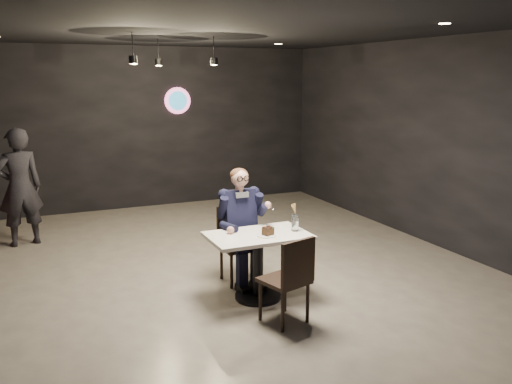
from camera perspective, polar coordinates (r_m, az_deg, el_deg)
name	(u,v)px	position (r m, az deg, el deg)	size (l,w,h in m)	color
floor	(220,289)	(6.49, -3.76, -10.13)	(9.00, 9.00, 0.00)	gray
wall_sign	(178,101)	(10.52, -8.26, 9.50)	(0.50, 0.06, 0.50)	pink
pendant_lights	(168,45)	(7.93, -9.21, 15.03)	(1.40, 1.20, 0.36)	black
main_table	(258,266)	(6.09, 0.21, -7.84)	(1.10, 0.70, 0.75)	white
chair_far	(239,245)	(6.54, -1.76, -5.63)	(0.42, 0.46, 0.92)	black
chair_near	(284,279)	(5.52, 2.97, -9.08)	(0.42, 0.46, 0.92)	black
seated_man	(239,224)	(6.47, -1.77, -3.44)	(0.60, 0.80, 1.44)	black
dessert_plate	(267,235)	(5.91, 1.13, -4.59)	(0.21, 0.21, 0.01)	white
cake_slice	(268,231)	(5.90, 1.27, -4.16)	(0.11, 0.09, 0.08)	black
mint_leaf	(272,228)	(5.89, 1.67, -3.78)	(0.06, 0.04, 0.01)	#297F3C
sundae_glass	(295,223)	(6.09, 4.13, -3.28)	(0.08, 0.08, 0.18)	silver
wafer_cone	(294,209)	(6.08, 4.07, -1.81)	(0.06, 0.06, 0.13)	tan
passerby	(20,187)	(8.61, -23.62, 0.46)	(0.63, 0.42, 1.74)	black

